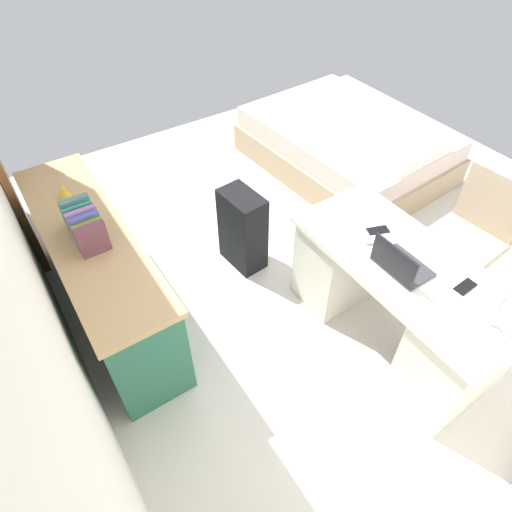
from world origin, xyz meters
TOP-DOWN VIEW (x-y plane):
  - ground_plane at (0.00, 0.00)m, footprint 5.11×5.11m
  - desk at (-0.87, 0.18)m, footprint 1.44×0.66m
  - office_chair at (-0.81, -0.59)m, footprint 0.52×0.52m
  - credenza at (0.37, 1.67)m, footprint 1.80×0.48m
  - bed at (0.86, -0.98)m, footprint 1.98×1.52m
  - suitcase_black at (0.28, 0.61)m, footprint 0.38×0.25m
  - laptop at (-0.88, 0.28)m, footprint 0.31×0.22m
  - computer_mouse at (-0.62, 0.24)m, footprint 0.06×0.10m
  - cell_phone_near_laptop at (-1.18, 0.06)m, footprint 0.07×0.14m
  - cell_phone_by_mouse at (-0.58, 0.13)m, footprint 0.11×0.15m
  - desk_lamp at (-1.38, 0.18)m, footprint 0.16×0.11m
  - book_row at (0.31, 1.67)m, footprint 0.36×0.17m
  - figurine_small at (0.78, 1.67)m, footprint 0.08×0.08m

SIDE VIEW (x-z plane):
  - ground_plane at x=0.00m, z-range 0.00..0.00m
  - bed at x=0.86m, z-range -0.05..0.53m
  - suitcase_black at x=0.28m, z-range 0.00..0.65m
  - desk at x=-0.87m, z-range 0.02..0.74m
  - credenza at x=0.37m, z-range 0.00..0.77m
  - office_chair at x=-0.81m, z-range -0.05..0.89m
  - cell_phone_near_laptop at x=-1.18m, z-range 0.72..0.73m
  - cell_phone_by_mouse at x=-0.58m, z-range 0.72..0.73m
  - computer_mouse at x=-0.62m, z-range 0.72..0.75m
  - laptop at x=-0.88m, z-range 0.67..0.87m
  - figurine_small at x=0.78m, z-range 0.77..0.88m
  - book_row at x=0.31m, z-range 0.76..1.00m
  - desk_lamp at x=-1.38m, z-range 0.80..1.15m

